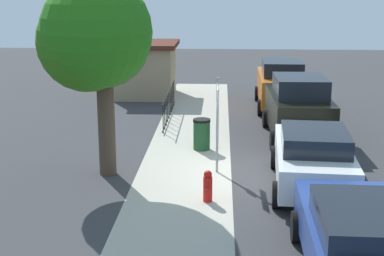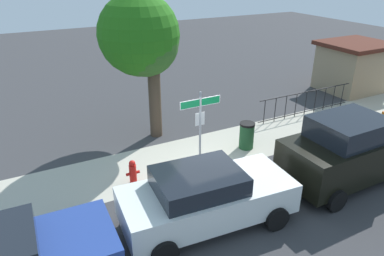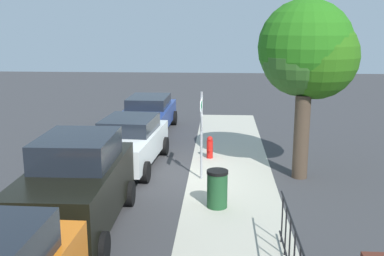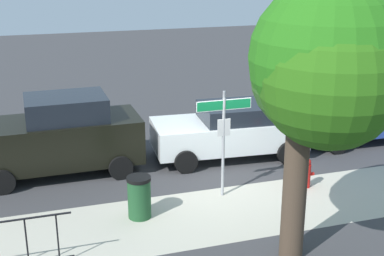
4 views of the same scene
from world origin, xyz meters
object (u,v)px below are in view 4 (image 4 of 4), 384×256
at_px(car_black, 60,136).
at_px(fire_hydrant, 306,173).
at_px(trash_bin, 139,197).
at_px(car_white, 230,130).
at_px(shade_tree, 325,70).
at_px(street_sign, 224,125).
at_px(car_blue, 369,115).

height_order(car_black, fire_hydrant, car_black).
distance_m(fire_hydrant, trash_bin, 4.40).
xyz_separation_m(car_black, fire_hydrant, (-5.85, 2.86, -0.67)).
height_order(car_white, trash_bin, car_white).
bearing_deg(trash_bin, shade_tree, 137.87).
bearing_deg(car_black, shade_tree, 126.37).
distance_m(street_sign, shade_tree, 3.70).
bearing_deg(street_sign, trash_bin, 12.84).
height_order(street_sign, shade_tree, shade_tree).
height_order(street_sign, car_white, street_sign).
relative_size(car_blue, fire_hydrant, 6.04).
relative_size(car_blue, trash_bin, 4.80).
relative_size(car_blue, car_white, 1.05).
bearing_deg(street_sign, car_black, -36.11).
relative_size(car_black, trash_bin, 4.46).
bearing_deg(fire_hydrant, trash_bin, 3.91).
distance_m(shade_tree, fire_hydrant, 4.68).
height_order(shade_tree, fire_hydrant, shade_tree).
relative_size(street_sign, car_black, 0.61).
bearing_deg(car_white, car_blue, -174.61).
height_order(shade_tree, trash_bin, shade_tree).
bearing_deg(trash_bin, car_white, -138.74).
relative_size(street_sign, car_white, 0.59).
distance_m(car_black, trash_bin, 3.53).
height_order(street_sign, trash_bin, street_sign).
xyz_separation_m(shade_tree, trash_bin, (2.87, -2.60, -3.23)).
xyz_separation_m(shade_tree, car_blue, (-5.27, -5.63, -2.94)).
distance_m(street_sign, car_white, 2.87).
relative_size(shade_tree, fire_hydrant, 6.82).
bearing_deg(car_blue, fire_hydrant, 37.56).
distance_m(car_blue, fire_hydrant, 4.66).
relative_size(shade_tree, car_blue, 1.13).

